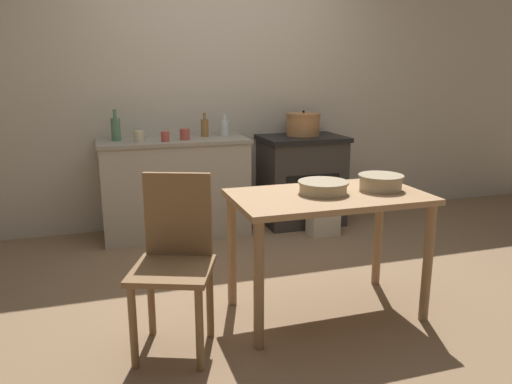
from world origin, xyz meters
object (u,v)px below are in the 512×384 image
Objects in this scene: mixing_bowl_small at (381,181)px; bottle_mid_left at (205,127)px; stove at (301,180)px; bottle_far_left at (116,129)px; bottle_left at (225,127)px; cup_center_left at (139,136)px; chair at (175,257)px; cup_center at (185,134)px; work_table at (328,213)px; stock_pot at (303,124)px; mixing_bowl_large at (323,187)px; cup_center_right at (165,136)px.

mixing_bowl_small is 1.27× the size of bottle_mid_left.
stove is 1.84m from mixing_bowl_small.
bottle_left is (0.97, 0.06, -0.03)m from bottle_far_left.
chair is at bearing -89.69° from cup_center_left.
bottle_left is at bearing 89.96° from chair.
cup_center_left and cup_center have the same top height.
bottle_left reaches higher than chair.
work_table is at bearing -85.80° from bottle_left.
chair is at bearing -101.89° from cup_center.
work_table is at bearing 179.72° from mixing_bowl_small.
chair is (-1.50, -1.87, 0.08)m from stove.
cup_center reaches higher than work_table.
bottle_far_left is at bearing -176.36° from bottle_left.
stock_pot is 3.44× the size of cup_center.
mixing_bowl_small reaches higher than mixing_bowl_large.
stove is at bearing 72.67° from chair.
stove is at bearing -5.94° from bottle_mid_left.
cup_center_left is 1.12× the size of cup_center_right.
cup_center is (0.39, 0.02, -0.00)m from cup_center_left.
stock_pot is at bearing 5.60° from cup_center.
stock_pot reaches higher than mixing_bowl_large.
stove is at bearing 3.30° from cup_center_left.
cup_center_right reaches higher than chair.
cup_center_right is (-0.72, 1.66, 0.27)m from work_table.
cup_center_right reaches higher than mixing_bowl_large.
stock_pot reaches higher than mixing_bowl_small.
chair is 0.95m from mixing_bowl_large.
bottle_mid_left is (-0.91, 0.09, 0.52)m from stove.
cup_center_right is (0.21, -0.04, -0.01)m from cup_center_left.
mixing_bowl_large is at bearing -109.05° from stove.
bottle_far_left reaches higher than cup_center_left.
bottle_far_left reaches higher than mixing_bowl_small.
cup_center reaches higher than mixing_bowl_small.
bottle_mid_left is (-0.67, 1.88, 0.15)m from mixing_bowl_small.
bottle_mid_left reaches higher than stove.
mixing_bowl_small is at bearing -70.30° from bottle_mid_left.
work_table is 1.22× the size of chair.
stock_pot is at bearing -3.03° from bottle_mid_left.
cup_center is (-0.54, 1.71, 0.28)m from work_table.
stock_pot is 0.75m from bottle_left.
mixing_bowl_small is (-0.24, -1.78, 0.38)m from stove.
cup_center_left is (0.18, -0.15, -0.05)m from bottle_far_left.
chair is 2.85× the size of stock_pot.
cup_center_right is at bearing 113.46° from work_table.
stock_pot reaches higher than work_table.
bottle_far_left is at bearing 120.76° from mixing_bowl_large.
cup_center_right is at bearing -172.64° from stock_pot.
bottle_left is (-0.11, 1.88, 0.15)m from mixing_bowl_large.
stove is 3.99× the size of bottle_mid_left.
stock_pot is 1.72m from bottle_far_left.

